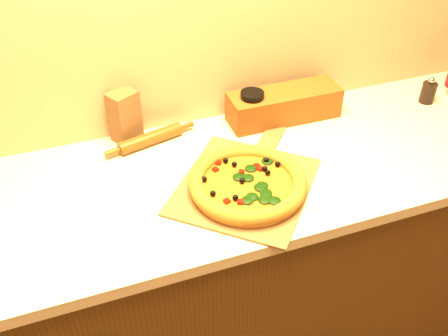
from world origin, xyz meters
The scene contains 10 objects.
cabinet centered at (0.00, 1.43, 0.43)m, with size 2.80×0.65×0.86m, color #4C2F10.
countertop centered at (0.00, 1.43, 0.88)m, with size 2.84×0.68×0.04m, color beige.
pizza_peel centered at (0.12, 1.35, 0.90)m, with size 0.56×0.57×0.01m.
pizza centered at (0.10, 1.32, 0.93)m, with size 0.36×0.36×0.05m.
bottle_cap centered at (0.01, 1.33, 0.90)m, with size 0.03×0.03×0.01m, color black.
pepper_grinder centered at (0.95, 1.57, 0.94)m, with size 0.06×0.06×0.10m.
rolling_pin centered at (-0.11, 1.66, 0.92)m, with size 0.33×0.10×0.05m.
bread_bag centered at (0.38, 1.65, 0.96)m, with size 0.41×0.13×0.11m, color #602F12.
paper_bag centered at (-0.18, 1.72, 0.99)m, with size 0.09×0.07×0.18m, color brown.
dark_jar centered at (0.25, 1.65, 0.97)m, with size 0.08×0.08×0.13m.
Camera 1 is at (-0.35, 0.26, 1.89)m, focal length 40.00 mm.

